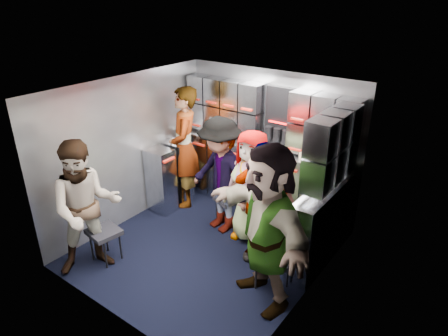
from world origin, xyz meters
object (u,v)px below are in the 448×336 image
Objects in this scene: jump_seat_mid_right at (267,222)px; attendant_arc_d at (261,203)px; attendant_arc_a at (86,208)px; jump_seat_center at (257,208)px; attendant_arc_c at (251,187)px; attendant_arc_e at (267,227)px; jump_seat_mid_left at (228,201)px; jump_seat_near_right at (273,260)px; jump_seat_near_left at (104,233)px; attendant_arc_b at (220,176)px; attendant_standing at (184,148)px.

jump_seat_mid_right is 0.33× the size of attendant_arc_d.
attendant_arc_d is (1.51, 1.35, -0.04)m from attendant_arc_a.
jump_seat_center is 0.73m from attendant_arc_d.
attendant_arc_e is at bearing -51.80° from attendant_arc_c.
attendant_arc_a is at bearing -111.81° from jump_seat_mid_left.
attendant_arc_a reaches higher than jump_seat_mid_right.
jump_seat_center is 1.18m from jump_seat_near_right.
attendant_arc_a reaches higher than jump_seat_center.
jump_seat_near_left is 1.66m from attendant_arc_b.
jump_seat_mid_left is 1.06m from attendant_standing.
attendant_arc_d is (0.34, -0.49, 0.42)m from jump_seat_center.
attendant_standing is at bearing 95.59° from jump_seat_near_left.
jump_seat_mid_left is at bearing 66.02° from jump_seat_near_left.
jump_seat_near_left is at bearing -125.13° from jump_seat_center.
attendant_arc_b reaches higher than attendant_arc_c.
attendant_arc_b is (-0.46, -0.24, 0.46)m from jump_seat_center.
attendant_standing is 1.19× the size of attendant_arc_d.
jump_seat_near_left is 1.95m from attendant_arc_d.
jump_seat_mid_left is at bearing 167.28° from attendant_arc_e.
jump_seat_mid_right is at bearing 38.96° from attendant_standing.
attendant_arc_a is at bearing -131.09° from attendant_arc_e.
jump_seat_center is at bearing 115.63° from attendant_arc_d.
attendant_arc_e is at bearing -20.98° from attendant_arc_b.
attendant_arc_a is at bearing -153.83° from jump_seat_near_right.
jump_seat_center is 0.22× the size of attendant_arc_e.
attendant_arc_a is 2.04m from attendant_arc_c.
jump_seat_mid_right is at bearing 41.88° from jump_seat_near_left.
jump_seat_mid_left is at bearing 44.60° from attendant_standing.
attendant_arc_c is (-0.76, 0.72, 0.38)m from jump_seat_near_right.
attendant_standing is (-0.88, 0.09, 0.57)m from jump_seat_mid_left.
jump_seat_mid_left is at bearing 162.27° from jump_seat_mid_right.
jump_seat_near_right is at bearing 117.19° from attendant_arc_e.
jump_seat_near_left is at bearing -130.44° from attendant_arc_c.
jump_seat_mid_right is 1.79m from attendant_standing.
jump_seat_near_left is 2.09m from attendant_arc_e.
attendant_arc_a is 2.08m from attendant_arc_e.
jump_seat_center is 0.85× the size of jump_seat_near_right.
attendant_arc_d is (0.80, -0.43, 0.43)m from jump_seat_mid_left.
jump_seat_center is 0.45m from attendant_arc_c.
attendant_arc_e is at bearing -63.07° from attendant_arc_d.
jump_seat_mid_left is 0.23× the size of attendant_standing.
attendant_arc_b is 1.48m from attendant_arc_e.
attendant_arc_a is (-1.17, -1.85, 0.46)m from jump_seat_center.
attendant_arc_c reaches higher than jump_seat_mid_left.
jump_seat_near_left is at bearing -113.98° from jump_seat_mid_left.
jump_seat_near_left is at bearing -135.83° from attendant_arc_e.
attendant_arc_c reaches higher than jump_seat_center.
jump_seat_near_right is 0.70m from attendant_arc_d.
jump_seat_mid_left is 1.48m from jump_seat_near_right.
jump_seat_near_left is 1.93m from attendant_arc_c.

